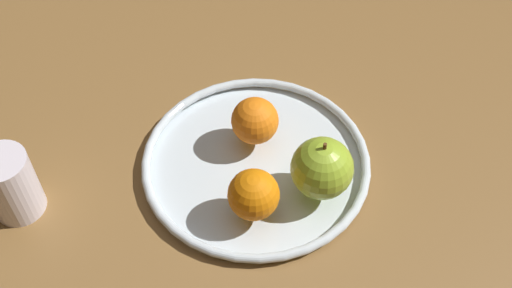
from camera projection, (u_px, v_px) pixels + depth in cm
name	position (u px, v px, depth cm)	size (l,w,h in cm)	color
ground_plane	(256.00, 176.00, 87.78)	(133.45, 133.45, 4.00)	brown
fruit_bowl	(256.00, 162.00, 85.52)	(30.20, 30.20, 1.80)	silver
apple	(322.00, 168.00, 78.93)	(7.82, 7.82, 8.62)	#94B72C
orange_back_left	(254.00, 195.00, 77.37)	(6.34, 6.34, 6.34)	orange
orange_front_left	(255.00, 121.00, 84.78)	(6.30, 6.30, 6.30)	orange
ambient_mug	(8.00, 184.00, 78.60)	(10.20, 6.42, 9.47)	white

